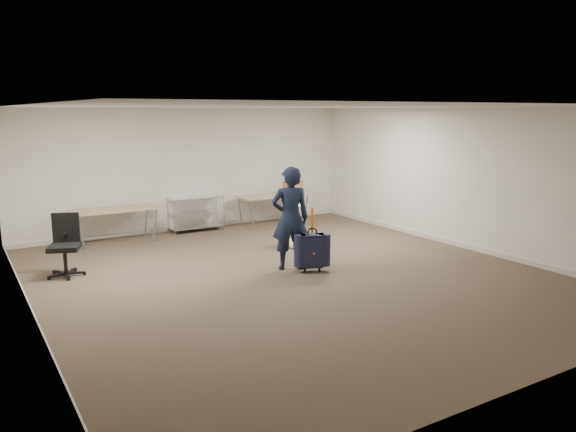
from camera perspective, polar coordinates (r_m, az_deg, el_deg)
ground at (r=9.48m, az=0.40°, el=-6.10°), size 9.00×9.00×0.00m
room_shell at (r=10.62m, az=-3.52°, el=-3.99°), size 8.00×9.00×9.00m
folding_table_left at (r=12.20m, az=-17.20°, el=0.47°), size 1.80×0.75×0.73m
folding_table_right at (r=13.60m, az=-1.51°, el=1.96°), size 1.80×0.75×0.73m
wire_shelf at (r=13.05m, az=-9.32°, el=0.39°), size 1.22×0.47×0.80m
person at (r=9.69m, az=0.24°, el=-0.23°), size 0.77×0.64×1.80m
suitcase at (r=9.63m, az=2.47°, el=-3.52°), size 0.46×0.37×1.11m
office_chair at (r=10.15m, az=-21.66°, el=-3.90°), size 0.63×0.64×1.04m
equipment_cart at (r=11.49m, az=0.78°, el=-1.97°), size 0.56×0.56×0.85m
cardboard_box at (r=13.82m, az=0.50°, el=2.96°), size 0.46×0.38×0.30m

